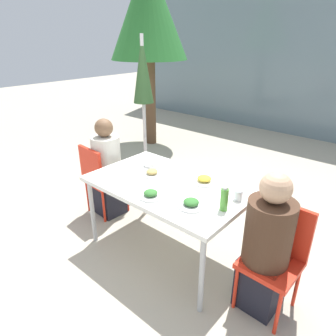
{
  "coord_description": "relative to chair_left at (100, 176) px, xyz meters",
  "views": [
    {
      "loc": [
        1.6,
        -1.85,
        1.98
      ],
      "look_at": [
        0.0,
        0.0,
        0.9
      ],
      "focal_mm": 32.0,
      "sensor_mm": 36.0,
      "label": 1
    }
  ],
  "objects": [
    {
      "name": "closed_umbrella",
      "position": [
        -0.17,
        0.91,
        0.91
      ],
      "size": [
        0.36,
        0.36,
        2.01
      ],
      "color": "#333333",
      "rests_on": "ground"
    },
    {
      "name": "plate_1",
      "position": [
        1.28,
        0.24,
        0.27
      ],
      "size": [
        0.23,
        0.23,
        0.07
      ],
      "color": "white",
      "rests_on": "dining_table"
    },
    {
      "name": "bottle",
      "position": [
        1.66,
        -0.06,
        0.34
      ],
      "size": [
        0.06,
        0.06,
        0.2
      ],
      "color": "#51A338",
      "rests_on": "dining_table"
    },
    {
      "name": "dining_table",
      "position": [
        1.04,
        0.01,
        0.19
      ],
      "size": [
        1.47,
        0.91,
        0.75
      ],
      "color": "white",
      "rests_on": "ground"
    },
    {
      "name": "building_facade",
      "position": [
        1.04,
        4.77,
        1.0
      ],
      "size": [
        10.0,
        0.2,
        3.0
      ],
      "color": "slate",
      "rests_on": "ground"
    },
    {
      "name": "ground_plane",
      "position": [
        1.04,
        0.01,
        -0.5
      ],
      "size": [
        24.0,
        24.0,
        0.0
      ],
      "primitive_type": "plane",
      "color": "#B2A893"
    },
    {
      "name": "plate_3",
      "position": [
        0.81,
        0.04,
        0.27
      ],
      "size": [
        0.2,
        0.2,
        0.06
      ],
      "color": "white",
      "rests_on": "dining_table"
    },
    {
      "name": "person_right",
      "position": [
        2.02,
        -0.02,
        0.04
      ],
      "size": [
        0.34,
        0.34,
        1.16
      ],
      "rotation": [
        0.0,
        0.0,
        3.11
      ],
      "color": "black",
      "rests_on": "ground"
    },
    {
      "name": "tree_behind_left",
      "position": [
        -1.39,
        2.29,
        1.87
      ],
      "size": [
        1.38,
        1.38,
        3.22
      ],
      "color": "brown",
      "rests_on": "ground"
    },
    {
      "name": "salad_bowl",
      "position": [
        0.65,
        0.22,
        0.27
      ],
      "size": [
        0.2,
        0.2,
        0.05
      ],
      "color": "white",
      "rests_on": "dining_table"
    },
    {
      "name": "chair_left",
      "position": [
        0.0,
        0.0,
        0.0
      ],
      "size": [
        0.43,
        0.43,
        0.86
      ],
      "rotation": [
        0.0,
        0.0,
        -0.07
      ],
      "color": "red",
      "rests_on": "ground"
    },
    {
      "name": "plate_2",
      "position": [
        1.1,
        -0.28,
        0.27
      ],
      "size": [
        0.21,
        0.21,
        0.06
      ],
      "color": "white",
      "rests_on": "dining_table"
    },
    {
      "name": "plate_0",
      "position": [
        1.44,
        -0.18,
        0.27
      ],
      "size": [
        0.22,
        0.22,
        0.06
      ],
      "color": "white",
      "rests_on": "dining_table"
    },
    {
      "name": "drinking_cup",
      "position": [
        1.67,
        0.15,
        0.29
      ],
      "size": [
        0.07,
        0.07,
        0.09
      ],
      "color": "white",
      "rests_on": "dining_table"
    },
    {
      "name": "person_left",
      "position": [
        0.06,
        0.08,
        0.05
      ],
      "size": [
        0.32,
        0.32,
        1.17
      ],
      "rotation": [
        0.0,
        0.0,
        -0.07
      ],
      "color": "black",
      "rests_on": "ground"
    },
    {
      "name": "chair_right",
      "position": [
        2.07,
        0.06,
        0.0
      ],
      "size": [
        0.41,
        0.41,
        0.86
      ],
      "rotation": [
        0.0,
        0.0,
        3.11
      ],
      "color": "red",
      "rests_on": "ground"
    }
  ]
}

